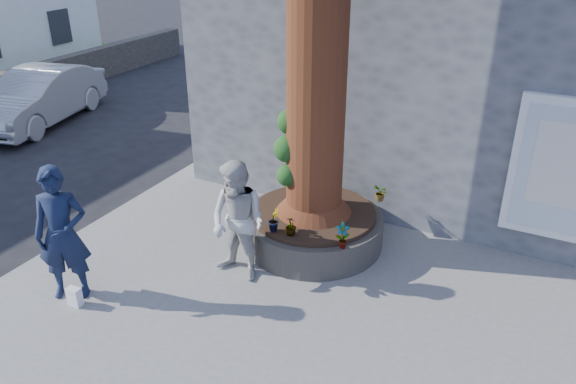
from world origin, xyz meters
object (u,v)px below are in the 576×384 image
at_px(woman, 238,222).
at_px(car_silver, 39,97).
at_px(planter, 313,227).
at_px(man, 62,234).

relative_size(woman, car_silver, 0.43).
xyz_separation_m(planter, woman, (-0.58, -1.38, 0.64)).
height_order(planter, car_silver, car_silver).
relative_size(planter, car_silver, 0.53).
distance_m(planter, car_silver, 9.57).
distance_m(planter, woman, 1.63).
xyz_separation_m(planter, car_silver, (-9.24, 2.48, 0.31)).
bearing_deg(planter, man, -130.76).
bearing_deg(planter, car_silver, 164.97).
height_order(woman, car_silver, woman).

